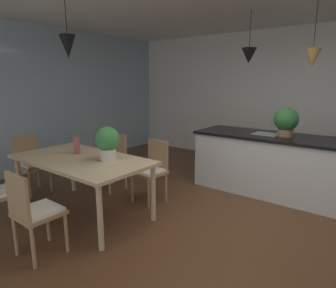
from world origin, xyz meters
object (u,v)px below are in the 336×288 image
at_px(dining_table, 82,163).
at_px(vase_on_dining_table, 77,145).
at_px(chair_far_right, 151,169).
at_px(chair_window_end, 31,162).
at_px(chair_near_right, 34,211).
at_px(potted_plant_on_table, 107,142).
at_px(chair_far_left, 112,160).
at_px(kitchen_island, 270,163).
at_px(potted_plant_on_island, 286,121).

relative_size(dining_table, vase_on_dining_table, 8.16).
bearing_deg(chair_far_right, chair_window_end, -153.00).
bearing_deg(chair_near_right, vase_on_dining_table, 123.47).
xyz_separation_m(chair_far_right, potted_plant_on_table, (-0.06, -0.72, 0.50)).
distance_m(chair_far_left, vase_on_dining_table, 0.86).
xyz_separation_m(chair_far_left, potted_plant_on_table, (0.76, -0.73, 0.50)).
relative_size(dining_table, chair_far_right, 2.08).
xyz_separation_m(kitchen_island, potted_plant_on_island, (0.18, 0.00, 0.67)).
height_order(chair_near_right, chair_far_right, same).
bearing_deg(chair_window_end, potted_plant_on_table, 4.74).
height_order(dining_table, chair_far_left, chair_far_left).
distance_m(dining_table, potted_plant_on_table, 0.48).
relative_size(potted_plant_on_island, potted_plant_on_table, 1.02).
xyz_separation_m(potted_plant_on_island, potted_plant_on_table, (-1.46, -2.08, -0.15)).
bearing_deg(chair_far_left, chair_far_right, -0.02).
height_order(chair_far_right, vase_on_dining_table, vase_on_dining_table).
distance_m(chair_far_left, potted_plant_on_table, 1.16).
height_order(chair_far_left, kitchen_island, kitchen_island).
distance_m(chair_near_right, chair_window_end, 1.89).
xyz_separation_m(potted_plant_on_table, vase_on_dining_table, (-0.58, -0.02, -0.12)).
xyz_separation_m(chair_far_left, kitchen_island, (2.04, 1.35, -0.01)).
bearing_deg(potted_plant_on_island, dining_table, -129.34).
bearing_deg(potted_plant_on_island, kitchen_island, 180.00).
bearing_deg(potted_plant_on_table, chair_far_left, 136.32).
relative_size(dining_table, potted_plant_on_island, 4.30).
bearing_deg(chair_far_right, vase_on_dining_table, -130.66).
bearing_deg(potted_plant_on_table, potted_plant_on_island, 54.90).
xyz_separation_m(chair_window_end, potted_plant_on_table, (1.63, 0.14, 0.50)).
bearing_deg(chair_far_right, potted_plant_on_table, -94.77).
xyz_separation_m(dining_table, kitchen_island, (1.63, 2.21, -0.22)).
relative_size(chair_far_right, vase_on_dining_table, 3.92).
bearing_deg(dining_table, kitchen_island, 53.52).
relative_size(kitchen_island, potted_plant_on_table, 5.49).
bearing_deg(chair_far_right, kitchen_island, 47.91).
distance_m(kitchen_island, potted_plant_on_island, 0.69).
xyz_separation_m(chair_window_end, kitchen_island, (2.91, 2.21, -0.01)).
bearing_deg(dining_table, potted_plant_on_table, 20.70).
bearing_deg(kitchen_island, dining_table, -126.48).
bearing_deg(vase_on_dining_table, chair_far_left, 103.20).
height_order(chair_far_right, kitchen_island, kitchen_island).
relative_size(chair_near_right, potted_plant_on_island, 2.07).
height_order(kitchen_island, potted_plant_on_island, potted_plant_on_island).
height_order(chair_far_left, chair_window_end, same).
bearing_deg(chair_near_right, chair_far_left, 115.40).
height_order(chair_far_left, vase_on_dining_table, vase_on_dining_table).
xyz_separation_m(dining_table, chair_far_left, (-0.41, 0.86, -0.21)).
bearing_deg(chair_window_end, chair_far_left, 44.73).
relative_size(chair_far_left, kitchen_island, 0.38).
bearing_deg(vase_on_dining_table, chair_far_right, 49.34).
xyz_separation_m(chair_far_right, vase_on_dining_table, (-0.64, -0.75, 0.38)).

